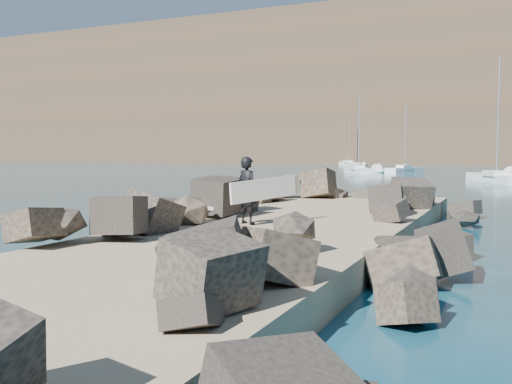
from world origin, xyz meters
TOP-DOWN VIEW (x-y plane):
  - ground at (0.00, 0.00)m, footprint 800.00×800.00m
  - jetty at (0.00, -2.00)m, footprint 6.00×26.00m
  - riprap_left at (-2.90, -1.50)m, footprint 2.60×22.00m
  - riprap_right at (2.90, -1.50)m, footprint 2.60×22.00m
  - surfboard_resting at (-2.55, 1.73)m, footprint 1.63×2.69m
  - surfer_with_board at (-0.66, 0.10)m, footprint 1.30×1.91m
  - sailboat_e at (-21.18, 87.08)m, footprint 5.32×6.90m
  - sailboat_a at (-10.39, 50.47)m, footprint 5.04×7.50m
  - sailboat_c at (4.25, 36.71)m, footprint 5.12×8.51m
  - sailboat_b at (-5.83, 53.85)m, footprint 3.56×6.60m

SIDE VIEW (x-z plane):
  - ground at x=0.00m, z-range 0.00..0.00m
  - jetty at x=0.00m, z-range 0.00..0.60m
  - sailboat_c at x=4.25m, z-range -4.69..5.38m
  - sailboat_a at x=-10.39m, z-range -4.21..4.90m
  - sailboat_e at x=-21.18m, z-range -4.00..4.70m
  - sailboat_b at x=-5.83m, z-range -3.60..4.30m
  - riprap_left at x=-2.90m, z-range 0.00..1.00m
  - riprap_right at x=2.90m, z-range 0.00..1.00m
  - surfboard_resting at x=-2.55m, z-range 1.00..1.09m
  - surfer_with_board at x=-0.66m, z-range 0.61..2.30m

